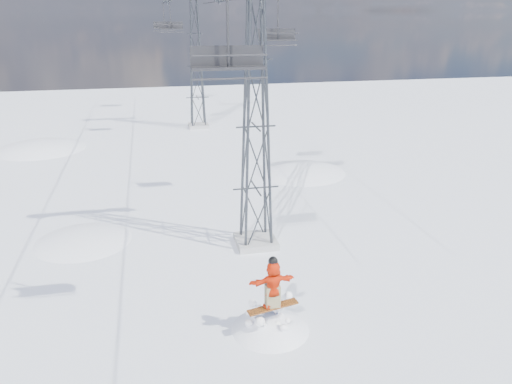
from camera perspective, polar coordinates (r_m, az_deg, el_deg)
ground at (r=16.26m, az=3.35°, el=-18.41°), size 120.00×120.00×0.00m
snow_terrain at (r=38.86m, az=-12.48°, el=-10.96°), size 39.00×37.00×22.00m
lift_tower_near at (r=21.22m, az=-0.02°, el=7.40°), size 5.20×1.80×11.43m
lift_tower_far at (r=45.69m, az=-6.85°, el=14.05°), size 5.20×1.80×11.43m
snowboarder_jump at (r=18.43m, az=1.59°, el=-19.54°), size 4.40×4.40×6.81m
lift_chair_near at (r=13.80m, az=-3.22°, el=14.87°), size 2.00×0.57×2.48m
lift_chair_mid at (r=26.19m, az=2.45°, el=17.42°), size 1.94×0.56×2.41m
lift_chair_far at (r=41.89m, az=-9.71°, el=18.17°), size 1.91×0.55×2.37m
lift_chair_extra at (r=54.38m, az=-10.43°, el=18.21°), size 2.18×0.63×2.70m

